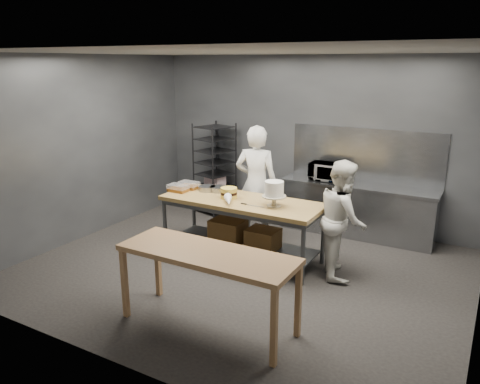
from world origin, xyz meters
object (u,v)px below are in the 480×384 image
object	(u,v)px
speed_rack	(215,169)
layer_cake	(229,193)
chef_behind	(256,184)
near_counter	(207,259)
microwave	(326,172)
chef_right	(342,219)
frosted_cake_stand	(274,191)
work_table	(242,222)

from	to	relation	value
speed_rack	layer_cake	bearing A→B (deg)	-52.15
chef_behind	near_counter	bearing A→B (deg)	94.84
chef_behind	microwave	xyz separation A→B (m)	(0.82, 1.03, 0.09)
speed_rack	chef_right	bearing A→B (deg)	-27.07
chef_right	chef_behind	bearing A→B (deg)	44.98
near_counter	frosted_cake_stand	size ratio (longest dim) A/B	5.49
work_table	near_counter	bearing A→B (deg)	-71.96
near_counter	chef_behind	xyz separation A→B (m)	(-0.77, 2.62, 0.15)
chef_right	layer_cake	xyz separation A→B (m)	(-1.68, -0.20, 0.19)
chef_right	frosted_cake_stand	xyz separation A→B (m)	(-0.91, -0.25, 0.34)
microwave	layer_cake	xyz separation A→B (m)	(-0.86, -1.84, -0.05)
layer_cake	near_counter	bearing A→B (deg)	-65.96
microwave	layer_cake	bearing A→B (deg)	-114.97
near_counter	microwave	world-z (taller)	microwave
chef_right	layer_cake	distance (m)	1.70
speed_rack	chef_right	world-z (taller)	speed_rack
speed_rack	work_table	bearing A→B (deg)	-47.69
near_counter	chef_behind	bearing A→B (deg)	106.36
work_table	speed_rack	xyz separation A→B (m)	(-1.58, 1.73, 0.28)
near_counter	chef_right	bearing A→B (deg)	66.84
near_counter	frosted_cake_stand	distance (m)	1.80
chef_behind	frosted_cake_stand	xyz separation A→B (m)	(0.72, -0.85, 0.19)
frosted_cake_stand	microwave	bearing A→B (deg)	87.13
near_counter	chef_behind	world-z (taller)	chef_behind
frosted_cake_stand	chef_right	bearing A→B (deg)	15.46
microwave	work_table	bearing A→B (deg)	-109.65
speed_rack	frosted_cake_stand	bearing A→B (deg)	-40.33
speed_rack	layer_cake	size ratio (longest dim) A/B	7.14
frosted_cake_stand	layer_cake	world-z (taller)	frosted_cake_stand
work_table	layer_cake	size ratio (longest dim) A/B	9.79
speed_rack	chef_behind	distance (m)	1.70
work_table	frosted_cake_stand	xyz separation A→B (m)	(0.55, -0.08, 0.58)
chef_behind	speed_rack	bearing A→B (deg)	-45.63
microwave	frosted_cake_stand	world-z (taller)	frosted_cake_stand
near_counter	speed_rack	world-z (taller)	speed_rack
work_table	layer_cake	bearing A→B (deg)	-172.45
chef_behind	microwave	world-z (taller)	chef_behind
work_table	speed_rack	distance (m)	2.36
speed_rack	microwave	bearing A→B (deg)	2.06
speed_rack	microwave	distance (m)	2.23
near_counter	speed_rack	distance (m)	4.19
work_table	chef_behind	bearing A→B (deg)	102.26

